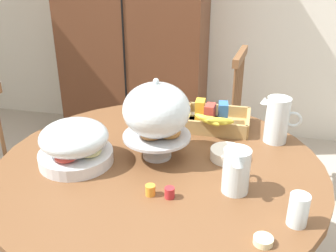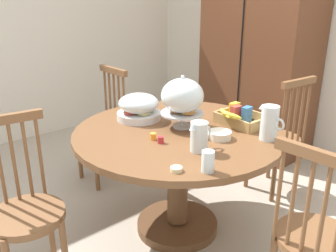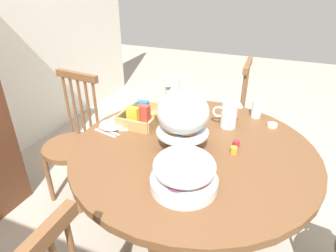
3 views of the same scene
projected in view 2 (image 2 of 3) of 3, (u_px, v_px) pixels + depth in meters
The scene contains 23 objects.
ground_plane at pixel (192, 225), 2.61m from camera, with size 10.00×10.00×0.00m, color #A89E8E.
wall_left at pixel (68, 16), 4.11m from camera, with size 0.06×4.32×2.60m, color silver.
wooden_armoire at pixel (259, 53), 3.63m from camera, with size 1.18×0.60×1.96m.
dining_table at pixel (178, 157), 2.39m from camera, with size 1.33×1.33×0.74m.
windsor_chair_near_window at pixel (26, 213), 1.96m from camera, with size 0.40×0.40×0.97m.
windsor_chair_by_cabinet at pixel (315, 241), 1.75m from camera, with size 0.40×0.40×0.97m.
windsor_chair_facing_door at pixel (277, 140), 2.92m from camera, with size 0.40×0.40×0.97m.
windsor_chair_far_side at pixel (103, 130), 3.12m from camera, with size 0.40×0.40×0.97m.
pastry_stand_with_dome at pixel (182, 98), 2.31m from camera, with size 0.28×0.28×0.34m.
fruit_platter_covered at pixel (139, 107), 2.50m from camera, with size 0.30×0.30×0.18m.
orange_juice_pitcher at pixel (199, 138), 2.01m from camera, with size 0.10×0.18×0.17m.
milk_pitcher at pixel (269, 124), 2.15m from camera, with size 0.19×0.10×0.21m.
cereal_basket at pixel (239, 118), 2.42m from camera, with size 0.32×0.30×0.12m.
china_plate_large at pixel (241, 117), 2.55m from camera, with size 0.22×0.22×0.01m, color white.
china_plate_small at pixel (237, 112), 2.63m from camera, with size 0.15×0.15×0.01m, color white.
cereal_bowl at pixel (219, 135), 2.19m from camera, with size 0.14×0.14×0.04m, color white.
drinking_glass at pixel (208, 161), 1.78m from camera, with size 0.06×0.06×0.11m, color silver.
butter_dish at pixel (176, 169), 1.80m from camera, with size 0.06×0.06×0.02m, color beige.
jam_jar_strawberry at pixel (161, 140), 2.13m from camera, with size 0.04×0.04×0.04m, color #B7282D.
jam_jar_apricot at pixel (153, 136), 2.18m from camera, with size 0.04×0.04×0.04m, color orange.
table_knife at pixel (229, 112), 2.66m from camera, with size 0.17×0.01×0.01m, color silver.
dinner_fork at pixel (227, 111), 2.69m from camera, with size 0.17×0.01×0.01m, color silver.
soup_spoon at pixel (255, 124), 2.43m from camera, with size 0.17×0.01×0.01m, color silver.
Camera 2 is at (1.57, -1.55, 1.58)m, focal length 39.18 mm.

